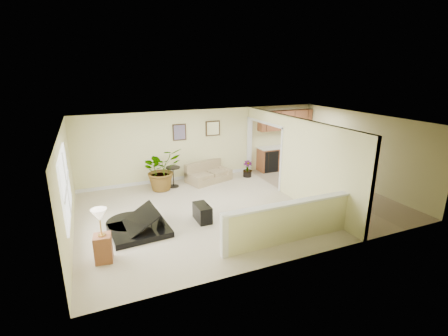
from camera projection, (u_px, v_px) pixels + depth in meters
name	position (u px, v px, depth m)	size (l,w,h in m)	color
floor	(240.00, 206.00, 9.56)	(9.00, 9.00, 0.00)	#C6B49A
back_wall	(205.00, 144.00, 11.83)	(9.00, 0.04, 2.50)	beige
front_wall	(306.00, 204.00, 6.56)	(9.00, 0.04, 2.50)	beige
left_wall	(66.00, 187.00, 7.51)	(0.04, 6.00, 2.50)	beige
right_wall	(361.00, 150.00, 10.88)	(0.04, 6.00, 2.50)	beige
ceiling	(242.00, 121.00, 8.83)	(9.00, 6.00, 0.04)	silver
kitchen_vinyl	(326.00, 191.00, 10.74)	(2.70, 6.00, 0.01)	#9B8769
interior_partition	(289.00, 158.00, 10.10)	(0.18, 5.99, 2.50)	beige
pony_half_wall	(287.00, 222.00, 7.41)	(3.42, 0.22, 1.00)	beige
left_window	(65.00, 185.00, 7.02)	(0.05, 2.15, 1.45)	white
wall_art_left	(179.00, 132.00, 11.31)	(0.48, 0.04, 0.58)	#342312
wall_mirror	(213.00, 128.00, 11.76)	(0.55, 0.04, 0.55)	#342312
kitchen_cabinets	(283.00, 148.00, 12.91)	(2.36, 0.65, 2.33)	brown
piano	(136.00, 211.00, 7.91)	(1.67, 1.74, 1.30)	black
piano_bench	(202.00, 213.00, 8.57)	(0.34, 0.67, 0.45)	black
loveseat	(208.00, 172.00, 11.63)	(1.78, 1.30, 0.88)	#95825F
accent_table	(173.00, 174.00, 10.98)	(0.48, 0.48, 0.70)	black
palm_plant	(161.00, 170.00, 10.68)	(1.54, 1.42, 1.41)	black
small_plant	(247.00, 170.00, 12.08)	(0.44, 0.44, 0.61)	black
lamp_stand	(102.00, 240.00, 6.67)	(0.39, 0.39, 1.18)	brown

